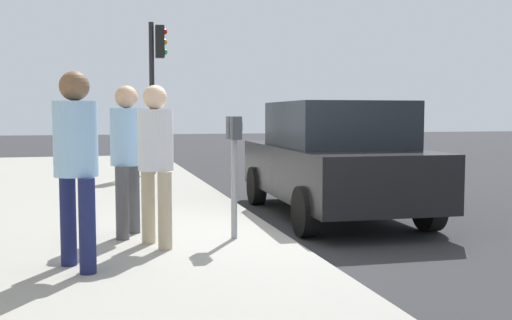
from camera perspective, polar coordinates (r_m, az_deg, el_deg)
The scene contains 8 objects.
ground_plane at distance 7.59m, azimuth 1.94°, elevation -7.66°, with size 80.00×80.00×0.00m, color #2B2B2D.
sidewalk_slab at distance 7.33m, azimuth -21.39°, elevation -7.81°, with size 28.00×6.00×0.15m, color gray.
parking_meter at distance 6.84m, azimuth -2.11°, elevation 0.87°, with size 0.36×0.12×1.41m.
pedestrian_at_meter at distance 6.52m, azimuth -9.54°, elevation 0.74°, with size 0.50×0.38×1.75m.
pedestrian_bystander at distance 5.70m, azimuth -16.80°, elevation 0.70°, with size 0.50×0.40×1.83m.
parking_officer at distance 7.12m, azimuth -12.19°, elevation 1.13°, with size 0.51×0.38×1.77m.
parked_sedan_near at distance 9.27m, azimuth 7.37°, elevation 0.09°, with size 4.46×2.08×1.77m.
traffic_signal at distance 14.56m, azimuth -9.51°, elevation 8.24°, with size 0.24×0.44×3.60m.
Camera 1 is at (-7.11, 2.13, 1.59)m, focal length 41.95 mm.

